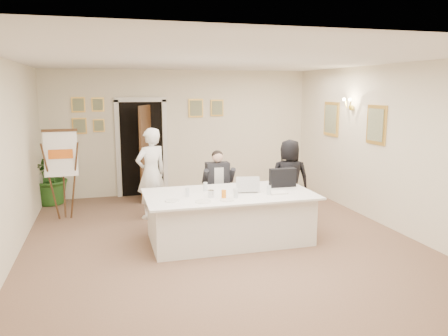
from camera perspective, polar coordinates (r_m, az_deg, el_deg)
floor at (r=7.01m, az=-0.40°, el=-9.55°), size 7.00×7.00×0.00m
ceiling at (r=6.61m, az=-0.43°, el=13.95°), size 6.00×7.00×0.02m
wall_back at (r=10.06m, az=-5.64°, el=4.65°), size 6.00×0.10×2.80m
wall_front at (r=3.48m, az=14.92°, el=-6.33°), size 6.00×0.10×2.80m
wall_left at (r=6.57m, az=-26.58°, el=0.63°), size 0.10×7.00×2.80m
wall_right at (r=7.99m, az=20.87°, el=2.57°), size 0.10×7.00×2.80m
doorway at (r=9.81m, az=-10.51°, el=2.28°), size 1.14×0.86×2.20m
pictures_back_wall at (r=9.89m, az=-10.26°, el=7.05°), size 3.40×0.06×0.80m
pictures_right_wall at (r=8.93m, az=16.30°, el=5.83°), size 0.06×2.20×0.80m
wall_sconce at (r=8.87m, az=16.02°, el=8.09°), size 0.20×0.30×0.24m
conference_table at (r=6.93m, az=0.69°, el=-6.36°), size 2.62×1.40×0.78m
seated_man at (r=7.86m, az=-0.78°, el=-2.37°), size 0.68×0.71×1.32m
flip_chart at (r=8.46m, az=-20.31°, el=-1.39°), size 0.57×0.37×1.64m
standing_man at (r=8.15m, az=-9.49°, el=-0.71°), size 0.73×0.62×1.69m
standing_woman at (r=8.14m, az=8.53°, el=-1.45°), size 0.82×0.64×1.48m
potted_palm at (r=9.79m, az=-21.60°, el=-0.91°), size 1.34×1.25×1.20m
laptop at (r=6.94m, az=2.79°, el=-1.90°), size 0.43×0.44×0.28m
laptop_bag at (r=7.30m, az=7.67°, el=-1.26°), size 0.44×0.13×0.31m
paper_stack at (r=6.85m, az=7.05°, el=-3.22°), size 0.28×0.20×0.03m
plate_left at (r=6.38m, az=-6.79°, el=-4.25°), size 0.26×0.26×0.01m
plate_mid at (r=6.30m, az=-2.75°, el=-4.39°), size 0.28×0.28×0.01m
plate_near at (r=6.38m, az=0.38°, el=-4.19°), size 0.24×0.24×0.01m
glass_a at (r=6.60m, az=-4.82°, el=-3.18°), size 0.07×0.07×0.14m
glass_b at (r=6.51m, az=1.54°, el=-3.34°), size 0.08×0.08×0.14m
glass_c at (r=6.75m, az=5.89°, el=-2.89°), size 0.07×0.07×0.14m
glass_d at (r=6.96m, az=-2.46°, el=-2.45°), size 0.07×0.07×0.14m
oj_glass at (r=6.47m, az=-0.02°, el=-3.47°), size 0.07×0.07×0.13m
steel_jug at (r=6.55m, az=-1.71°, el=-3.39°), size 0.12×0.12×0.11m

